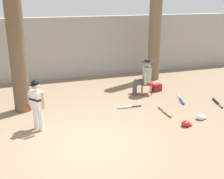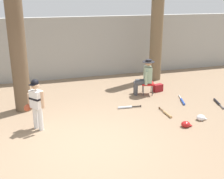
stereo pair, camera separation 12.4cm
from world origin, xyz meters
The scene contains 14 objects.
ground_plane centered at (0.00, 0.00, 0.00)m, with size 60.00×60.00×0.00m, color #897056.
concrete_back_wall centered at (0.00, 5.67, 1.21)m, with size 18.00×0.36×2.41m, color #9E9E99.
tree_near_player centered at (-1.35, 2.60, 2.76)m, with size 0.68×0.68×6.20m.
tree_behind_spectator centered at (3.71, 4.38, 1.94)m, with size 0.70×0.70×4.56m.
young_ballplayer centered at (-1.03, 1.17, 0.74)m, with size 0.53×0.49×1.31m.
folding_stool centered at (2.68, 2.78, 0.36)m, with size 0.50×0.50×0.41m.
seated_spectator centered at (2.59, 2.81, 0.64)m, with size 0.68×0.53×1.20m.
handbag_beside_stool centered at (3.15, 2.93, 0.13)m, with size 0.34×0.18×0.26m, color maroon.
bat_aluminum_silver centered at (1.58, 1.79, 0.03)m, with size 0.72×0.12×0.07m.
bat_wood_tan centered at (2.48, 1.01, 0.03)m, with size 0.07×0.72×0.07m.
bat_blue_youth centered at (3.43, 1.76, 0.03)m, with size 0.32×0.79×0.07m.
bat_black_composite centered at (4.41, 1.31, 0.03)m, with size 0.30×0.78×0.07m.
batting_helmet_white centered at (3.19, 0.40, 0.07)m, with size 0.28×0.22×0.16m.
batting_helmet_red centered at (2.58, 0.16, 0.07)m, with size 0.28×0.22×0.16m.
Camera 2 is at (-1.20, -5.59, 3.21)m, focal length 45.67 mm.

